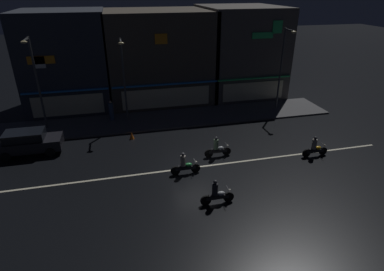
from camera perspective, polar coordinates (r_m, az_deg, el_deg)
ground_plane at (r=20.73m, az=0.36°, el=-5.81°), size 140.00×140.00×0.00m
lane_divider_stripe at (r=20.73m, az=0.36°, el=-5.79°), size 27.42×0.16×0.01m
sidewalk_far at (r=28.10m, az=-3.80°, el=3.07°), size 28.86×4.30×0.14m
storefront_left_block at (r=32.23m, az=-21.64°, el=12.40°), size 7.46×7.19×8.84m
storefront_center_block at (r=32.81m, az=-6.00°, el=14.07°), size 10.18×8.37×8.68m
storefront_right_block at (r=35.26m, az=8.47°, el=14.90°), size 7.86×8.95×8.88m
streetlamp_west at (r=27.24m, az=-26.35°, el=9.38°), size 0.44×1.64×7.25m
streetlamp_mid at (r=26.67m, az=-12.23°, el=10.73°), size 0.44×1.64×6.90m
streetlamp_east at (r=30.22m, az=16.03°, el=12.44°), size 0.44×1.64×7.29m
pedestrian_on_sidewalk at (r=28.17m, az=-14.35°, el=4.27°), size 0.38×0.38×1.75m
parked_car_near_kerb at (r=24.87m, az=-27.44°, el=-1.02°), size 4.30×1.98×1.67m
motorcycle_lead at (r=17.31m, az=4.45°, el=-10.44°), size 1.90×0.60×1.52m
motorcycle_following at (r=21.79m, az=4.57°, el=-2.31°), size 1.90×0.60×1.52m
motorcycle_opposite_lane at (r=23.34m, az=21.28°, el=-2.12°), size 1.90×0.60×1.52m
motorcycle_trailing_far at (r=19.78m, az=-1.33°, el=-5.34°), size 1.90×0.60×1.52m
traffic_cone at (r=24.82m, az=-10.83°, el=0.00°), size 0.36×0.36×0.55m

